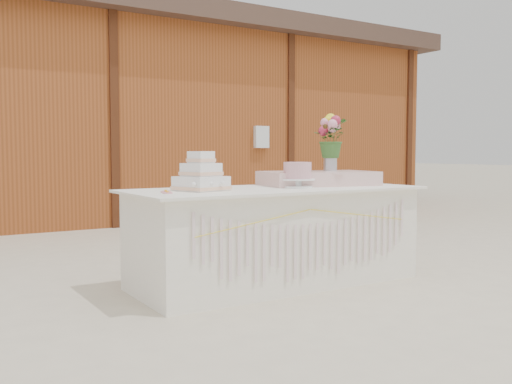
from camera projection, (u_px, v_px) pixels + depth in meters
ground at (276, 283)px, 4.61m from camera, size 80.00×80.00×0.00m
barn at (75, 115)px, 9.56m from camera, size 12.60×4.60×3.30m
cake_table at (276, 235)px, 4.58m from camera, size 2.40×1.00×0.77m
wedding_cake at (201, 177)px, 4.23m from camera, size 0.40×0.40×0.29m
pink_cake_stand at (297, 173)px, 4.59m from camera, size 0.29×0.29×0.21m
satin_runner at (318, 178)px, 4.94m from camera, size 1.05×0.73×0.12m
flower_vase at (330, 162)px, 5.06m from camera, size 0.12×0.12×0.16m
bouquet at (330, 133)px, 5.04m from camera, size 0.41×0.39×0.35m
loose_flowers at (156, 191)px, 4.08m from camera, size 0.16×0.36×0.02m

